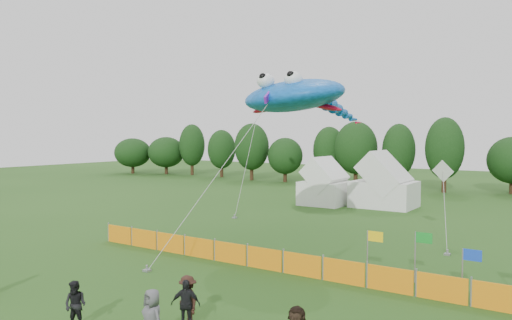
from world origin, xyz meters
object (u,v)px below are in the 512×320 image
Objects in this scene: tent_left at (325,185)px; stingray_kite at (298,97)px; spectator_e at (152,319)px; barrier_fence at (264,259)px; spectator_b at (75,305)px; spectator_c at (188,300)px; tent_right at (384,186)px; spectator_d at (185,304)px.

tent_left is 0.23× the size of stingray_kite.
barrier_fence is at bearing 116.13° from spectator_e.
stingray_kite is at bearing 69.49° from spectator_b.
spectator_e reaches higher than spectator_c.
spectator_b is at bearing -78.99° from tent_left.
tent_right is at bearing 111.32° from spectator_e.
tent_right reaches higher than spectator_b.
tent_right reaches higher than spectator_d.
tent_right is at bearing 121.28° from spectator_c.
tent_left reaches higher than spectator_c.
tent_right is 31.85m from spectator_e.
tent_right is 3.19× the size of spectator_d.
tent_right is at bearing 72.30° from spectator_b.
spectator_e is at bearing -78.19° from stingray_kite.
tent_right is 30.17m from spectator_d.
stingray_kite is (-2.92, 13.97, 7.47)m from spectator_e.
spectator_d is at bearing -77.55° from stingray_kite.
tent_left is at bearing -162.70° from tent_right.
tent_left is 0.18× the size of barrier_fence.
spectator_e is 0.11× the size of stingray_kite.
spectator_e is at bearing -82.49° from tent_right.
barrier_fence is at bearing -71.26° from tent_left.
barrier_fence is at bearing -84.48° from tent_right.
spectator_e reaches higher than barrier_fence.
spectator_b is 0.09× the size of stingray_kite.
spectator_b is 0.97× the size of spectator_d.
tent_left is 5.16m from tent_right.
tent_right is (4.92, 1.53, 0.13)m from tent_left.
spectator_c is (3.78, -29.58, -1.03)m from tent_right.
spectator_b is (-1.19, -9.43, 0.29)m from barrier_fence.
tent_right reaches higher than barrier_fence.
tent_left reaches higher than spectator_d.
spectator_e is at bearing -55.09° from spectator_c.
spectator_b is at bearing -116.84° from spectator_c.
tent_left is at bearing 110.99° from stingray_kite.
stingray_kite is (-0.93, 4.85, 7.87)m from barrier_fence.
stingray_kite reaches higher than barrier_fence.
barrier_fence is at bearing 126.70° from spectator_c.
tent_right is 0.31× the size of stingray_kite.
stingray_kite reaches higher than spectator_d.
tent_right is at bearing 94.04° from stingray_kite.
tent_left is 31.38m from spectator_e.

